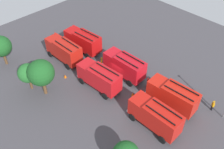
{
  "coord_description": "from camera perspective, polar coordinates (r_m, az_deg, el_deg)",
  "views": [
    {
      "loc": [
        -20.57,
        20.15,
        27.16
      ],
      "look_at": [
        0.0,
        0.0,
        1.4
      ],
      "focal_mm": 40.15,
      "sensor_mm": 36.0,
      "label": 1
    }
  ],
  "objects": [
    {
      "name": "ground_plane",
      "position": [
        39.58,
        0.0,
        -1.51
      ],
      "size": [
        56.65,
        56.65,
        0.0
      ],
      "primitive_type": "plane",
      "color": "#423F44"
    },
    {
      "name": "fire_truck_0",
      "position": [
        35.42,
        13.62,
        -4.63
      ],
      "size": [
        7.34,
        3.13,
        3.88
      ],
      "rotation": [
        0.0,
        0.0,
        0.07
      ],
      "color": "red",
      "rests_on": "ground"
    },
    {
      "name": "fire_truck_1",
      "position": [
        39.22,
        2.85,
        2.15
      ],
      "size": [
        7.26,
        2.91,
        3.88
      ],
      "rotation": [
        0.0,
        0.0,
        0.03
      ],
      "color": "red",
      "rests_on": "ground"
    },
    {
      "name": "fire_truck_2",
      "position": [
        44.91,
        -6.64,
        7.68
      ],
      "size": [
        7.39,
        3.28,
        3.88
      ],
      "rotation": [
        0.0,
        0.0,
        0.09
      ],
      "color": "red",
      "rests_on": "ground"
    },
    {
      "name": "fire_truck_3",
      "position": [
        32.56,
        9.78,
        -9.22
      ],
      "size": [
        7.22,
        2.8,
        3.88
      ],
      "rotation": [
        0.0,
        0.0,
        0.01
      ],
      "color": "red",
      "rests_on": "ground"
    },
    {
      "name": "fire_truck_4",
      "position": [
        37.15,
        -2.92,
        -0.55
      ],
      "size": [
        7.36,
        3.19,
        3.88
      ],
      "rotation": [
        0.0,
        0.0,
        0.08
      ],
      "color": "red",
      "rests_on": "ground"
    },
    {
      "name": "fire_truck_5",
      "position": [
        43.1,
        -10.9,
        5.51
      ],
      "size": [
        7.27,
        2.92,
        3.88
      ],
      "rotation": [
        0.0,
        0.0,
        0.03
      ],
      "color": "red",
      "rests_on": "ground"
    },
    {
      "name": "firefighter_0",
      "position": [
        41.79,
        -2.37,
        2.97
      ],
      "size": [
        0.48,
        0.45,
        1.72
      ],
      "rotation": [
        0.0,
        0.0,
        0.87
      ],
      "color": "black",
      "rests_on": "ground"
    },
    {
      "name": "firefighter_1",
      "position": [
        37.52,
        21.99,
        -6.51
      ],
      "size": [
        0.47,
        0.46,
        1.69
      ],
      "rotation": [
        0.0,
        0.0,
        0.84
      ],
      "color": "black",
      "rests_on": "ground"
    },
    {
      "name": "firefighter_2",
      "position": [
        49.36,
        -12.76,
        8.56
      ],
      "size": [
        0.45,
        0.48,
        1.61
      ],
      "rotation": [
        0.0,
        0.0,
        0.67
      ],
      "color": "black",
      "rests_on": "ground"
    },
    {
      "name": "firefighter_3",
      "position": [
        35.61,
        8.72,
        -6.29
      ],
      "size": [
        0.48,
        0.37,
        1.66
      ],
      "rotation": [
        0.0,
        0.0,
        5.05
      ],
      "color": "black",
      "rests_on": "ground"
    },
    {
      "name": "firefighter_4",
      "position": [
        38.39,
        8.13,
        -1.72
      ],
      "size": [
        0.43,
        0.48,
        1.73
      ],
      "rotation": [
        0.0,
        0.0,
        0.57
      ],
      "color": "black",
      "rests_on": "ground"
    },
    {
      "name": "tree_1",
      "position": [
        36.34,
        -15.89,
        0.36
      ],
      "size": [
        3.86,
        3.86,
        5.98
      ],
      "color": "brown",
      "rests_on": "ground"
    },
    {
      "name": "tree_2",
      "position": [
        38.4,
        -18.64,
        0.28
      ],
      "size": [
        2.91,
        2.91,
        4.52
      ],
      "color": "brown",
      "rests_on": "ground"
    },
    {
      "name": "tree_3",
      "position": [
        44.46,
        -24.02,
        5.88
      ],
      "size": [
        3.47,
        3.47,
        5.37
      ],
      "color": "brown",
      "rests_on": "ground"
    },
    {
      "name": "traffic_cone_0",
      "position": [
        37.26,
        4.76,
        -4.47
      ],
      "size": [
        0.44,
        0.44,
        0.63
      ],
      "primitive_type": "cone",
      "color": "#F2600C",
      "rests_on": "ground"
    },
    {
      "name": "traffic_cone_1",
      "position": [
        40.69,
        -10.63,
        -0.35
      ],
      "size": [
        0.43,
        0.43,
        0.61
      ],
      "primitive_type": "cone",
      "color": "#F2600C",
      "rests_on": "ground"
    },
    {
      "name": "traffic_cone_2",
      "position": [
        40.07,
        -0.45,
        -0.3
      ],
      "size": [
        0.4,
        0.4,
        0.57
      ],
      "primitive_type": "cone",
      "color": "#F2600C",
      "rests_on": "ground"
    }
  ]
}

